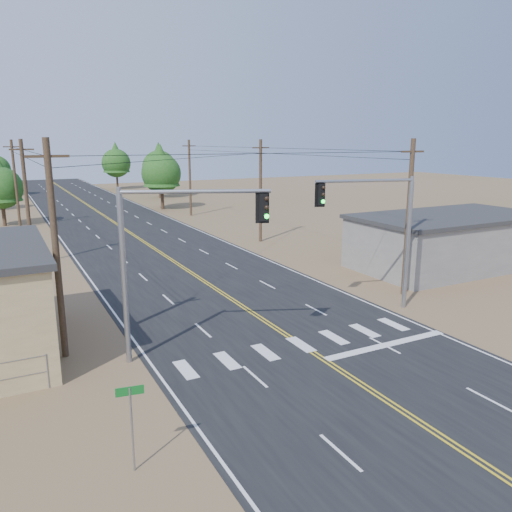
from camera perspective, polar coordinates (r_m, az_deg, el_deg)
ground at (r=19.64m, az=18.44°, el=-17.78°), size 220.00×220.00×0.00m
road at (r=44.38m, az=-10.31°, el=0.01°), size 15.00×200.00×0.02m
building_right at (r=42.56m, az=21.18°, el=1.52°), size 15.00×8.00×4.00m
utility_pole_left_near at (r=23.96m, az=-21.90°, el=0.70°), size 1.80×0.30×10.00m
utility_pole_left_mid at (r=43.71m, az=-24.71°, el=5.63°), size 1.80×0.30×10.00m
utility_pole_left_far at (r=63.61m, az=-25.77°, el=7.49°), size 1.80×0.30×10.00m
utility_pole_right_near at (r=33.23m, az=17.00°, el=4.28°), size 1.80×0.30×10.00m
utility_pole_right_mid at (r=49.39m, az=0.52°, el=7.53°), size 1.80×0.30×10.00m
utility_pole_right_far at (r=67.64m, az=-7.56°, el=8.91°), size 1.80×0.30×10.00m
signal_mast_left at (r=22.08m, az=-10.21°, el=1.14°), size 6.14×2.77×7.95m
signal_mast_right at (r=29.70m, az=14.31°, el=3.79°), size 5.80×1.73×7.88m
street_sign at (r=16.03m, az=-14.07°, el=-17.21°), size 0.83×0.17×2.80m
tree_left_near at (r=65.84m, az=-27.19°, el=7.39°), size 4.91×4.91×8.18m
tree_right_near at (r=74.59m, az=-10.79°, el=9.69°), size 5.69×5.69×9.48m
tree_right_mid at (r=90.07m, az=-11.03°, el=10.31°), size 5.83×5.83×9.72m
tree_right_far at (r=108.70m, az=-15.71°, el=10.50°), size 5.84×5.84×9.73m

